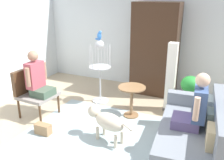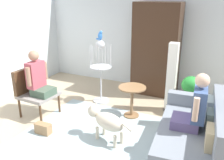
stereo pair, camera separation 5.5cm
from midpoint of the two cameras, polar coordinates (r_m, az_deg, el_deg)
ground_plane at (r=4.32m, az=-1.54°, el=-13.24°), size 7.04×7.04×0.00m
back_wall at (r=6.28m, az=9.38°, el=9.83°), size 6.47×0.12×2.60m
area_rug at (r=4.15m, az=-0.81°, el=-14.68°), size 3.12×2.55×0.01m
couch at (r=4.02m, az=18.10°, el=-11.84°), size 1.06×1.81×0.87m
armchair at (r=5.13m, az=-18.11°, el=-1.97°), size 0.67×0.66×0.93m
person_on_couch at (r=3.77m, az=18.15°, el=-5.88°), size 0.49×0.54×0.84m
person_on_armchair at (r=4.93m, az=-17.10°, el=0.53°), size 0.45×0.52×0.86m
round_end_table at (r=4.85m, az=4.19°, el=-3.80°), size 0.53×0.53×0.62m
dog at (r=4.10m, az=-1.63°, el=-9.25°), size 0.88×0.42×0.58m
bird_cage_stand at (r=5.37m, az=-3.09°, el=2.97°), size 0.47×0.47×1.39m
parrot at (r=5.22m, az=-3.24°, el=10.11°), size 0.17×0.10×0.20m
potted_plant at (r=5.16m, az=17.11°, el=-2.65°), size 0.38×0.38×0.79m
column_lamp at (r=5.11m, az=13.06°, el=0.43°), size 0.20×0.20×1.43m
armoire_cabinet at (r=5.90m, az=9.61°, el=6.90°), size 1.04×0.56×2.14m
handbag at (r=4.56m, az=-15.88°, el=-10.78°), size 0.28×0.14×0.19m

